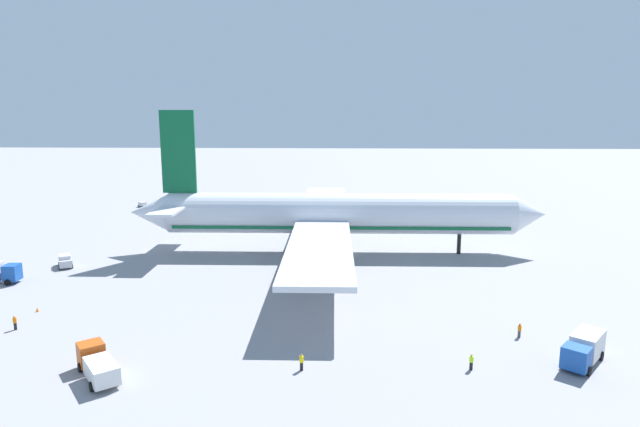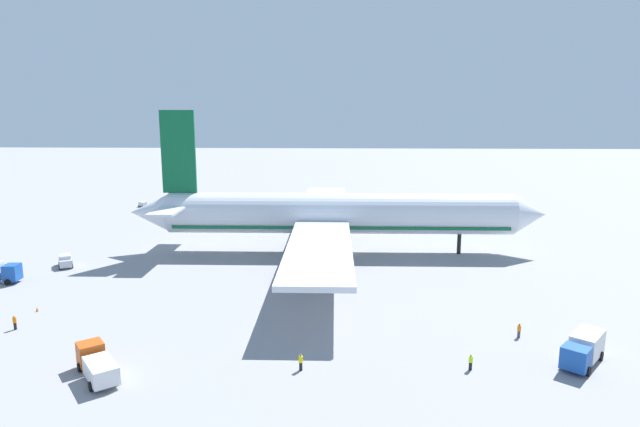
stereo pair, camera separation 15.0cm
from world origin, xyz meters
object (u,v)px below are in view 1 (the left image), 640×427
(baggage_cart_1, at_px, (142,204))
(ground_worker_2, at_px, (15,323))
(airliner, at_px, (333,215))
(traffic_cone_1, at_px, (37,310))
(ground_worker_3, at_px, (519,330))
(service_truck_1, at_px, (97,364))
(ground_worker_0, at_px, (301,362))
(traffic_cone_2, at_px, (395,210))
(service_truck_4, at_px, (584,348))
(ground_worker_1, at_px, (471,362))
(service_van, at_px, (65,261))

(baggage_cart_1, bearing_deg, ground_worker_2, -78.98)
(airliner, height_order, traffic_cone_1, airliner)
(ground_worker_3, bearing_deg, service_truck_1, -165.87)
(ground_worker_2, bearing_deg, airliner, 44.88)
(airliner, distance_m, traffic_cone_1, 48.01)
(baggage_cart_1, bearing_deg, ground_worker_0, -61.21)
(baggage_cart_1, distance_m, traffic_cone_2, 67.48)
(service_truck_4, relative_size, traffic_cone_2, 12.27)
(ground_worker_1, xyz_separation_m, ground_worker_3, (7.19, 7.89, -0.00))
(baggage_cart_1, xyz_separation_m, traffic_cone_1, (15.22, -76.15, -0.47))
(ground_worker_0, relative_size, ground_worker_1, 1.04)
(baggage_cart_1, distance_m, ground_worker_1, 111.26)
(service_truck_4, height_order, baggage_cart_1, service_truck_4)
(traffic_cone_2, bearing_deg, service_truck_1, -112.45)
(service_van, xyz_separation_m, traffic_cone_2, (58.89, 53.29, -0.76))
(ground_worker_1, bearing_deg, ground_worker_3, 47.67)
(airliner, distance_m, ground_worker_1, 46.22)
(ground_worker_1, bearing_deg, service_van, 150.08)
(baggage_cart_1, xyz_separation_m, ground_worker_3, (73.25, -81.63, 0.08))
(service_truck_4, height_order, ground_worker_2, service_truck_4)
(traffic_cone_2, bearing_deg, ground_worker_2, -123.19)
(ground_worker_1, relative_size, ground_worker_3, 1.00)
(baggage_cart_1, xyz_separation_m, ground_worker_1, (66.06, -89.52, 0.09))
(ground_worker_2, height_order, ground_worker_3, ground_worker_2)
(service_truck_4, distance_m, ground_worker_1, 11.65)
(baggage_cart_1, bearing_deg, traffic_cone_1, -78.69)
(service_van, distance_m, baggage_cart_1, 57.05)
(baggage_cart_1, bearing_deg, service_truck_4, -48.51)
(airliner, height_order, service_truck_1, airliner)
(ground_worker_1, bearing_deg, ground_worker_0, -177.33)
(traffic_cone_1, height_order, traffic_cone_2, same)
(airliner, xyz_separation_m, ground_worker_3, (21.31, -35.69, -6.18))
(service_truck_1, xyz_separation_m, service_truck_4, (47.01, 4.71, 0.25))
(service_truck_4, height_order, traffic_cone_2, service_truck_4)
(airliner, relative_size, ground_worker_1, 46.97)
(baggage_cart_1, distance_m, traffic_cone_1, 77.65)
(ground_worker_2, height_order, traffic_cone_1, ground_worker_2)
(service_truck_1, height_order, traffic_cone_1, service_truck_1)
(service_truck_1, bearing_deg, service_van, 121.47)
(traffic_cone_1, bearing_deg, airliner, 39.44)
(ground_worker_1, relative_size, traffic_cone_1, 2.99)
(service_truck_1, height_order, ground_worker_1, service_truck_1)
(ground_worker_0, bearing_deg, ground_worker_1, 2.67)
(ground_worker_0, height_order, ground_worker_2, ground_worker_0)
(ground_worker_2, bearing_deg, baggage_cart_1, 101.02)
(ground_worker_3, xyz_separation_m, traffic_cone_2, (-5.84, 78.50, -0.55))
(airliner, height_order, ground_worker_3, airliner)
(airliner, bearing_deg, ground_worker_3, -59.16)
(ground_worker_2, xyz_separation_m, traffic_cone_1, (-0.71, 5.65, -0.59))
(airliner, xyz_separation_m, service_truck_1, (-21.41, -46.44, -5.67))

